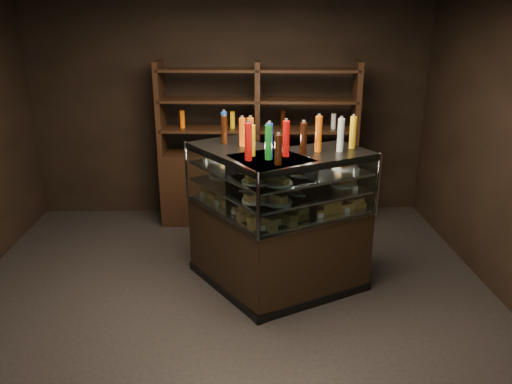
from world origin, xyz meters
TOP-DOWN VIEW (x-y plane):
  - ground at (0.00, 0.00)m, footprint 5.00×5.00m
  - room_shell at (0.00, 0.00)m, footprint 5.02×5.02m
  - display_case at (0.41, 0.38)m, footprint 1.78×1.39m
  - food_display at (0.41, 0.38)m, footprint 1.44×1.06m
  - bottles_top at (0.42, 0.39)m, footprint 1.28×0.92m
  - potted_conifer at (0.73, 0.47)m, footprint 0.38×0.38m
  - back_shelving at (0.33, 2.05)m, footprint 2.40×0.57m

SIDE VIEW (x-z plane):
  - ground at x=0.00m, z-range 0.00..0.00m
  - display_case at x=0.41m, z-range -0.22..1.14m
  - potted_conifer at x=0.73m, z-range 0.06..0.86m
  - back_shelving at x=0.33m, z-range -0.39..1.61m
  - food_display at x=0.41m, z-range 0.78..1.21m
  - bottles_top at x=0.42m, z-range 1.34..1.64m
  - room_shell at x=0.00m, z-range 0.44..3.45m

